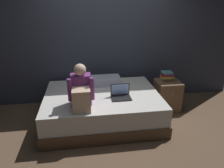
# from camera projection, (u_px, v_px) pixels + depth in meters

# --- Properties ---
(ground_plane) EXTENTS (8.00, 8.00, 0.00)m
(ground_plane) POSITION_uv_depth(u_px,v_px,m) (116.00, 128.00, 3.54)
(ground_plane) COLOR brown
(wall_back) EXTENTS (5.60, 0.10, 2.70)m
(wall_back) POSITION_uv_depth(u_px,v_px,m) (107.00, 36.00, 4.13)
(wall_back) COLOR #383D4C
(wall_back) RESTS_ON ground_plane
(bed) EXTENTS (2.00, 1.50, 0.52)m
(bed) POSITION_uv_depth(u_px,v_px,m) (102.00, 107.00, 3.69)
(bed) COLOR brown
(bed) RESTS_ON ground_plane
(nightstand) EXTENTS (0.44, 0.46, 0.59)m
(nightstand) POSITION_uv_depth(u_px,v_px,m) (167.00, 95.00, 4.05)
(nightstand) COLOR brown
(nightstand) RESTS_ON ground_plane
(person_sitting) EXTENTS (0.39, 0.44, 0.66)m
(person_sitting) POSITION_uv_depth(u_px,v_px,m) (81.00, 91.00, 3.07)
(person_sitting) COLOR #75337A
(person_sitting) RESTS_ON bed
(laptop) EXTENTS (0.32, 0.23, 0.22)m
(laptop) POSITION_uv_depth(u_px,v_px,m) (121.00, 94.00, 3.43)
(laptop) COLOR black
(laptop) RESTS_ON bed
(pillow) EXTENTS (0.56, 0.36, 0.13)m
(pillow) POSITION_uv_depth(u_px,v_px,m) (106.00, 80.00, 4.00)
(pillow) COLOR silver
(pillow) RESTS_ON bed
(book_stack) EXTENTS (0.23, 0.17, 0.18)m
(book_stack) POSITION_uv_depth(u_px,v_px,m) (167.00, 76.00, 3.94)
(book_stack) COLOR brown
(book_stack) RESTS_ON nightstand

